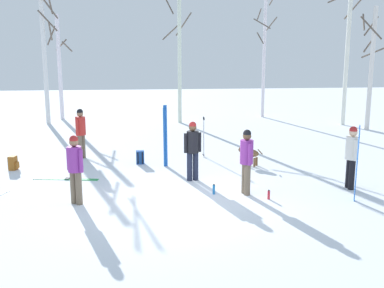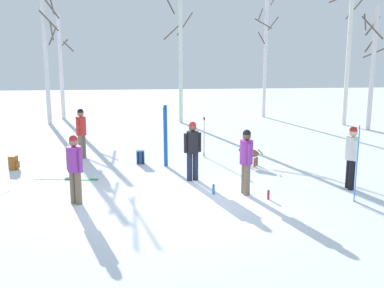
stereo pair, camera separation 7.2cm
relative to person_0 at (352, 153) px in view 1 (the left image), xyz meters
The scene contains 21 objects.
ground_plane 4.89m from the person_0, behind, with size 60.00×60.00×0.00m, color white.
person_0 is the anchor object (origin of this frame).
person_1 8.79m from the person_0, 151.18° to the left, with size 0.34×0.48×1.72m.
person_2 4.34m from the person_0, 163.93° to the left, with size 0.51×0.34×1.72m.
person_3 2.92m from the person_0, behind, with size 0.34×0.51×1.72m.
person_4 7.23m from the person_0, behind, with size 0.43×0.36×1.72m.
dog 3.57m from the person_0, 128.21° to the left, with size 0.71×0.62×0.57m.
ski_pair_planted_0 1.09m from the person_0, 107.44° to the right, with size 0.08×0.20×1.93m.
ski_pair_planted_1 5.66m from the person_0, 149.55° to the left, with size 0.14×0.07×1.98m.
ski_pair_lying_1 8.06m from the person_0, 168.06° to the left, with size 1.93×0.53×0.05m.
ski_poles_0 5.36m from the person_0, 130.86° to the left, with size 0.07×0.26×1.40m.
backpack_0 6.62m from the person_0, 150.02° to the left, with size 0.27×0.29×0.44m.
backpack_1 10.09m from the person_0, 163.30° to the left, with size 0.32×0.29×0.44m.
water_bottle_0 3.84m from the person_0, behind, with size 0.07×0.07×0.27m.
water_bottle_1 2.66m from the person_0, 164.36° to the right, with size 0.06×0.06×0.24m.
birch_tree_0 15.67m from the person_0, 131.31° to the left, with size 0.88×1.18×6.35m.
birch_tree_1 16.54m from the person_0, 126.81° to the left, with size 1.19×1.17×5.33m.
birch_tree_2 12.38m from the person_0, 108.42° to the left, with size 1.46×1.52×7.28m.
birch_tree_3 13.17m from the person_0, 86.59° to the left, with size 1.30×1.30×6.86m.
birch_tree_4 11.31m from the person_0, 68.01° to the left, with size 1.48×1.63×7.98m.
birch_tree_5 10.05m from the person_0, 61.96° to the left, with size 1.67×1.67×5.49m.
Camera 1 is at (-0.71, -11.16, 3.84)m, focal length 44.04 mm.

